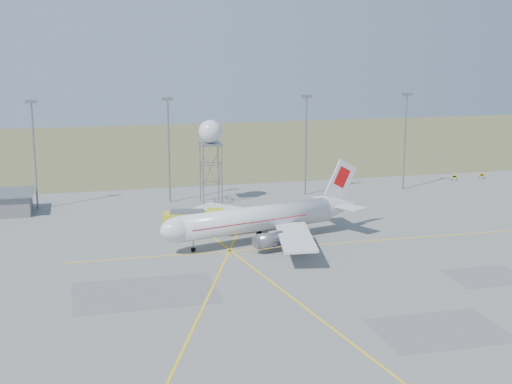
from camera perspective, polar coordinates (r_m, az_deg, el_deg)
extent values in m
plane|color=gray|center=(82.08, 6.50, -10.29)|extent=(400.00, 400.00, 0.00)
cube|color=brown|center=(214.87, -6.87, 3.58)|extent=(400.00, 120.00, 0.03)
cylinder|color=gray|center=(138.63, -17.29, 2.71)|extent=(0.36, 0.36, 20.00)
cube|color=gray|center=(137.45, -17.56, 6.91)|extent=(2.20, 0.50, 0.60)
cylinder|color=gray|center=(139.54, -6.99, 3.22)|extent=(0.36, 0.36, 20.00)
cube|color=gray|center=(138.38, -7.09, 7.40)|extent=(2.20, 0.50, 0.60)
cylinder|color=gray|center=(145.74, 4.01, 3.65)|extent=(0.36, 0.36, 20.00)
cube|color=gray|center=(144.63, 4.07, 7.65)|extent=(2.20, 0.50, 0.60)
cylinder|color=gray|center=(154.05, 11.82, 3.87)|extent=(0.36, 0.36, 20.00)
cube|color=gray|center=(153.00, 11.99, 7.66)|extent=(2.20, 0.50, 0.60)
cylinder|color=black|center=(167.80, 15.39, 1.02)|extent=(0.10, 0.10, 0.80)
cylinder|color=black|center=(168.39, 15.75, 1.04)|extent=(0.10, 0.10, 0.80)
cube|color=yellow|center=(168.00, 15.58, 1.21)|extent=(1.60, 0.15, 0.50)
cube|color=black|center=(167.93, 15.59, 1.21)|extent=(0.80, 0.03, 0.30)
cylinder|color=black|center=(171.35, 17.43, 1.12)|extent=(0.10, 0.10, 0.80)
cylinder|color=black|center=(171.98, 17.77, 1.14)|extent=(0.10, 0.10, 0.80)
cube|color=yellow|center=(171.57, 17.61, 1.31)|extent=(1.60, 0.15, 0.50)
cube|color=black|center=(171.50, 17.62, 1.30)|extent=(0.80, 0.03, 0.30)
cylinder|color=silver|center=(111.55, 0.07, -2.15)|extent=(26.02, 10.44, 3.98)
ellipsoid|color=silver|center=(106.04, -6.05, -2.97)|extent=(7.17, 5.47, 3.98)
cube|color=black|center=(105.44, -6.65, -2.74)|extent=(2.01, 2.50, 0.97)
cone|color=silver|center=(119.84, 6.72, -1.10)|extent=(6.78, 5.37, 3.98)
cube|color=silver|center=(118.97, 6.77, 0.86)|extent=(6.24, 1.91, 7.48)
cube|color=red|center=(118.95, 6.86, 1.20)|extent=(3.40, 1.20, 3.84)
cube|color=silver|center=(121.97, 5.67, -0.60)|extent=(4.47, 6.10, 0.18)
cube|color=silver|center=(116.94, 7.44, -1.19)|extent=(4.47, 6.10, 0.18)
cube|color=silver|center=(120.12, -1.40, -1.62)|extent=(14.01, 15.17, 0.36)
cube|color=silver|center=(105.11, 3.17, -3.62)|extent=(7.78, 16.54, 0.36)
cylinder|color=slate|center=(116.48, -1.75, -2.51)|extent=(4.62, 3.28, 2.29)
cylinder|color=slate|center=(106.72, 1.11, -3.86)|extent=(4.62, 3.28, 2.29)
cube|color=red|center=(110.59, -0.83, -2.23)|extent=(20.26, 8.96, 0.12)
cylinder|color=black|center=(107.70, -5.04, -4.56)|extent=(0.85, 0.85, 0.90)
cube|color=black|center=(113.35, 0.95, -3.67)|extent=(2.48, 6.02, 0.90)
cylinder|color=gray|center=(113.23, 0.95, -3.45)|extent=(0.29, 0.29, 1.79)
cylinder|color=gray|center=(136.59, -4.23, 1.32)|extent=(0.22, 0.22, 11.71)
cylinder|color=gray|center=(137.25, -2.75, 1.39)|extent=(0.22, 0.22, 11.71)
cylinder|color=gray|center=(140.73, -3.04, 1.65)|extent=(0.22, 0.22, 11.71)
cylinder|color=gray|center=(140.08, -4.49, 1.59)|extent=(0.22, 0.22, 11.71)
cube|color=gray|center=(137.71, -3.66, 3.89)|extent=(4.20, 4.20, 0.23)
sphere|color=silver|center=(137.40, -3.67, 4.85)|extent=(4.50, 4.50, 4.50)
cube|color=#C6CF18|center=(117.63, -4.99, -2.26)|extent=(10.32, 5.45, 2.40)
cube|color=#C6CF18|center=(117.20, -3.30, -1.79)|extent=(3.26, 3.58, 1.53)
cube|color=black|center=(117.15, -2.92, -1.74)|extent=(0.76, 2.79, 1.09)
cube|color=gray|center=(117.37, -5.54, -1.59)|extent=(5.92, 3.81, 0.44)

